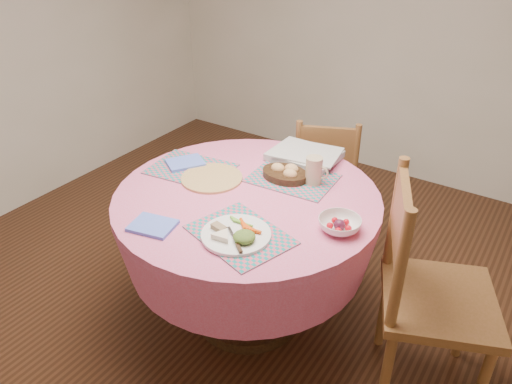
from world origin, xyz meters
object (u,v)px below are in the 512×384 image
Objects in this scene: dining_table at (247,229)px; chair_back at (325,178)px; fruit_bowl at (340,225)px; chair_right at (426,290)px; wicker_trivet at (212,178)px; bread_bowl at (285,173)px; latte_mug at (314,170)px; dinner_plate at (237,234)px.

dining_table is 1.44× the size of chair_back.
fruit_bowl is at bearing 94.74° from chair_back.
chair_right is 3.45× the size of wicker_trivet.
wicker_trivet is at bearing 69.74° from chair_right.
wicker_trivet is at bearing -145.97° from bread_bowl.
fruit_bowl is at bearing 81.70° from chair_right.
chair_right is (0.85, 0.06, -0.02)m from dining_table.
chair_back is 0.73m from latte_mug.
fruit_bowl is (0.41, -0.26, -0.01)m from bread_bowl.
latte_mug is (-0.64, 0.20, 0.28)m from chair_right.
dinner_plate is at bearing -138.68° from fruit_bowl.
bread_bowl is at bearing 73.01° from dining_table.
fruit_bowl is at bearing -3.29° from dining_table.
latte_mug is (0.05, 0.57, 0.05)m from dinner_plate.
dining_table is 4.13× the size of wicker_trivet.
dining_table is 0.85m from chair_back.
chair_back is 1.21m from dinner_plate.
fruit_bowl is (-0.37, -0.09, 0.24)m from chair_right.
chair_right is 0.45m from fruit_bowl.
dinner_plate reaches higher than dining_table.
fruit_bowl is (0.71, -0.06, 0.02)m from wicker_trivet.
chair_right is at bearing 13.89° from fruit_bowl.
dining_table is at bearing 66.05° from chair_back.
bread_bowl is 0.48m from fruit_bowl.
chair_right reaches higher than bread_bowl.
chair_back is at bearing 97.93° from dinner_plate.
chair_back is at bearing 90.05° from dining_table.
chair_right is 7.80× the size of latte_mug.
chair_right reaches higher than dinner_plate.
bread_bowl is at bearing 55.91° from chair_right.
latte_mug reaches higher than dinner_plate.
chair_back is (-0.00, 0.85, -0.11)m from dining_table.
dinner_plate is (0.16, -1.16, 0.32)m from chair_back.
wicker_trivet is at bearing 50.57° from chair_back.
latte_mug reaches higher than bread_bowl.
dining_table is at bearing -128.75° from latte_mug.
fruit_bowl is at bearing 41.32° from dinner_plate.
latte_mug is (0.14, 0.03, 0.04)m from bread_bowl.
bread_bowl is at bearing 99.60° from dinner_plate.
bread_bowl is (0.07, 0.23, 0.23)m from dining_table.
chair_right is at bearing -17.08° from latte_mug.
chair_back reaches higher than wicker_trivet.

